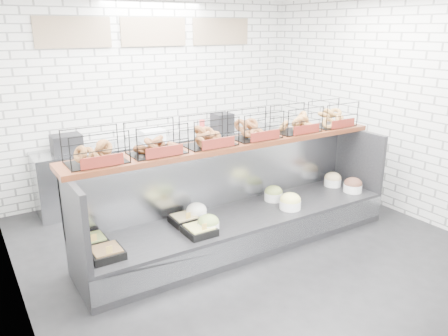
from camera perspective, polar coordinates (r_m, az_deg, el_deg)
ground at (r=5.31m, az=4.24°, el=-11.04°), size 5.50×5.50×0.00m
room_shell at (r=5.17m, az=0.73°, el=12.28°), size 5.02×5.51×3.01m
display_case at (r=5.41m, az=2.19°, el=-6.54°), size 4.00×0.90×1.20m
bagel_shelf at (r=5.21m, az=1.21°, el=4.78°), size 4.10×0.50×0.40m
prep_counter at (r=7.06m, az=-7.45°, el=0.48°), size 4.00×0.60×1.20m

